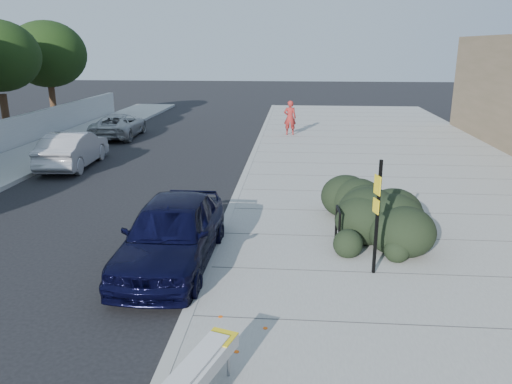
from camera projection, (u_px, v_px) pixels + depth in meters
ground at (207, 273)px, 10.65m from camera, size 120.00×120.00×0.00m
sidewalk_near at (420, 205)px, 14.98m from camera, size 11.20×50.00×0.15m
curb_near at (235, 200)px, 15.41m from camera, size 0.22×50.00×0.17m
tree_far_f at (47, 54)px, 28.60m from camera, size 4.40×4.40×6.07m
bench at (194, 376)px, 6.38m from camera, size 0.99×1.95×0.59m
bike_rack at (338, 223)px, 11.60m from camera, size 0.09×0.63×0.91m
sign_post at (377, 210)px, 9.95m from camera, size 0.13×0.27×2.40m
hedge at (377, 204)px, 12.49m from camera, size 1.91×3.81×1.43m
sedan_navy at (172, 233)px, 10.80m from camera, size 1.89×4.58×1.55m
wagon_silver at (73, 149)px, 19.80m from camera, size 1.77×4.41×1.43m
suv_silver at (119, 125)px, 26.30m from camera, size 2.31×4.59×1.25m
pedestrian at (290, 118)px, 26.14m from camera, size 0.66×0.45×1.78m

